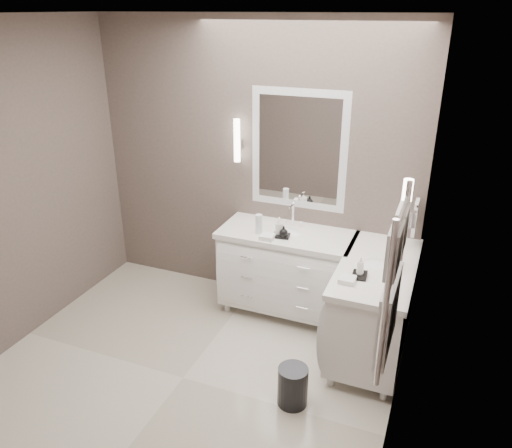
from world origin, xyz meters
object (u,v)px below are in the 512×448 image
at_px(vanity_right, 374,303).
at_px(waste_bin, 293,386).
at_px(towel_ladder, 391,290).
at_px(vanity_back, 286,267).

height_order(vanity_right, waste_bin, vanity_right).
distance_m(vanity_right, towel_ladder, 1.60).
bearing_deg(towel_ladder, vanity_back, 124.10).
bearing_deg(vanity_right, towel_ladder, -80.16).
height_order(vanity_back, vanity_right, same).
height_order(vanity_back, towel_ladder, towel_ladder).
xyz_separation_m(vanity_back, waste_bin, (0.45, -1.16, -0.33)).
relative_size(vanity_right, waste_bin, 3.92).
height_order(vanity_back, waste_bin, vanity_back).
relative_size(vanity_back, vanity_right, 1.00).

